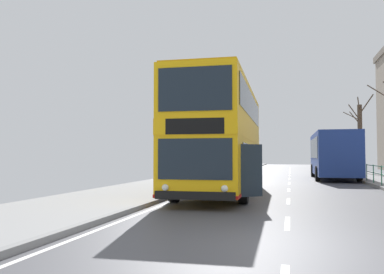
{
  "coord_description": "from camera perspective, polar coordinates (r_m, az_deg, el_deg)",
  "views": [
    {
      "loc": [
        0.09,
        -7.33,
        1.59
      ],
      "look_at": [
        -3.46,
        7.29,
        2.29
      ],
      "focal_mm": 37.96,
      "sensor_mm": 36.0,
      "label": 1
    }
  ],
  "objects": [
    {
      "name": "bare_tree_far_02",
      "position": [
        37.45,
        22.53,
        0.05
      ],
      "size": [
        2.19,
        3.09,
        6.57
      ],
      "color": "#4C3D2D",
      "rests_on": "ground"
    },
    {
      "name": "background_bus_far_lane",
      "position": [
        29.61,
        19.22,
        -2.29
      ],
      "size": [
        2.75,
        9.55,
        3.13
      ],
      "color": "navy",
      "rests_on": "ground"
    },
    {
      "name": "ground",
      "position": [
        7.53,
        7.45,
        -14.53
      ],
      "size": [
        15.8,
        140.0,
        0.2
      ],
      "color": "#48484D"
    },
    {
      "name": "double_decker_bus_main",
      "position": [
        17.0,
        4.21,
        -0.15
      ],
      "size": [
        3.36,
        11.05,
        4.46
      ],
      "color": "#F4B20F",
      "rests_on": "ground"
    }
  ]
}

